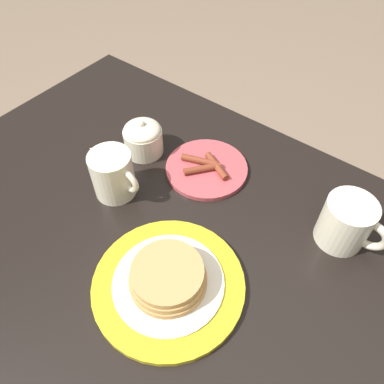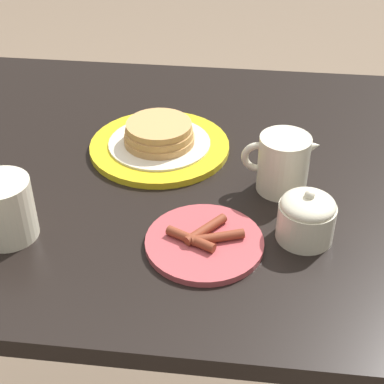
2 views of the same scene
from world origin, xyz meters
TOP-DOWN VIEW (x-y plane):
  - dining_table at (0.00, 0.00)m, footprint 1.28×0.82m
  - pancake_plate at (-0.04, -0.04)m, footprint 0.25×0.25m
  - side_plate_bacon at (-0.14, 0.21)m, footprint 0.17×0.17m
  - coffee_mug at (0.15, 0.22)m, footprint 0.12×0.09m
  - creamer_pitcher at (-0.25, 0.05)m, footprint 0.12×0.08m
  - sugar_bowl at (-0.29, 0.17)m, footprint 0.08×0.08m

SIDE VIEW (x-z plane):
  - dining_table at x=0.00m, z-range 0.24..0.99m
  - side_plate_bacon at x=-0.14m, z-range 0.74..0.77m
  - pancake_plate at x=-0.04m, z-range 0.74..0.79m
  - sugar_bowl at x=-0.29m, z-range 0.75..0.83m
  - coffee_mug at x=0.15m, z-range 0.75..0.84m
  - creamer_pitcher at x=-0.25m, z-range 0.75..0.85m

